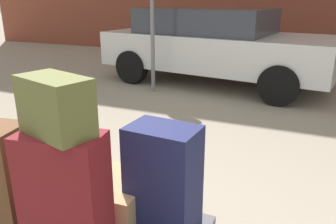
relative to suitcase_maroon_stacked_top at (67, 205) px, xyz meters
The scene contains 6 objects.
suitcase_maroon_stacked_top is the anchor object (origin of this frame).
suitcase_tan_center 0.53m from the suitcase_maroon_stacked_top, 108.02° to the left, with size 0.63×0.43×0.25m, color #9E7F56.
suitcase_navy_rear_left 0.55m from the suitcase_maroon_stacked_top, 58.65° to the left, with size 0.38×0.26×0.63m, color #191E47.
duffel_bag_olive_topmost_pile 0.49m from the suitcase_maroon_stacked_top, behind, with size 0.33×0.18×0.25m, color #4C5128.
parked_car 5.47m from the suitcase_maroon_stacked_top, 98.54° to the left, with size 4.51×2.39×1.42m.
no_parking_sign 4.69m from the suitcase_maroon_stacked_top, 110.47° to the left, with size 0.50×0.07×2.43m.
Camera 1 is at (1.08, -1.35, 1.62)m, focal length 36.69 mm.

